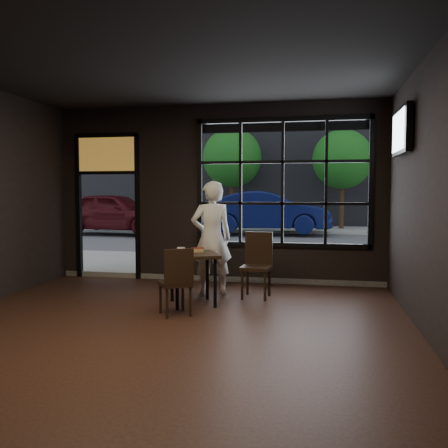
% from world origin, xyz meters
% --- Properties ---
extents(floor, '(6.00, 7.00, 0.02)m').
position_xyz_m(floor, '(0.00, 0.00, -0.01)').
color(floor, black).
rests_on(floor, ground).
extents(ceiling, '(6.00, 7.00, 0.02)m').
position_xyz_m(ceiling, '(0.00, 0.00, 3.21)').
color(ceiling, black).
rests_on(ceiling, ground).
extents(wall_right, '(0.04, 7.00, 3.20)m').
position_xyz_m(wall_right, '(3.00, 0.00, 1.60)').
color(wall_right, black).
rests_on(wall_right, ground).
extents(window_frame, '(3.06, 0.12, 2.28)m').
position_xyz_m(window_frame, '(1.20, 3.50, 1.80)').
color(window_frame, black).
rests_on(window_frame, ground).
extents(stained_transom, '(1.20, 0.06, 0.70)m').
position_xyz_m(stained_transom, '(-2.10, 3.50, 2.35)').
color(stained_transom, orange).
rests_on(stained_transom, ground).
extents(street_asphalt, '(60.00, 41.00, 0.04)m').
position_xyz_m(street_asphalt, '(0.00, 24.00, -0.02)').
color(street_asphalt, '#545456').
rests_on(street_asphalt, ground).
extents(building_across, '(28.00, 12.00, 15.00)m').
position_xyz_m(building_across, '(0.00, 23.00, 7.50)').
color(building_across, '#5B5956').
rests_on(building_across, ground).
extents(cafe_table, '(0.93, 0.93, 0.76)m').
position_xyz_m(cafe_table, '(0.03, 1.71, 0.38)').
color(cafe_table, black).
rests_on(cafe_table, floor).
extents(chair_near, '(0.55, 0.55, 0.91)m').
position_xyz_m(chair_near, '(-0.05, 1.09, 0.45)').
color(chair_near, black).
rests_on(chair_near, floor).
extents(chair_window, '(0.48, 0.48, 1.01)m').
position_xyz_m(chair_window, '(0.88, 2.31, 0.51)').
color(chair_window, black).
rests_on(chair_window, floor).
extents(man, '(0.78, 0.67, 1.81)m').
position_xyz_m(man, '(0.16, 2.41, 0.91)').
color(man, white).
rests_on(man, floor).
extents(hotdog, '(0.21, 0.18, 0.06)m').
position_xyz_m(hotdog, '(0.07, 1.85, 0.78)').
color(hotdog, tan).
rests_on(hotdog, cafe_table).
extents(cup, '(0.14, 0.14, 0.10)m').
position_xyz_m(cup, '(-0.12, 1.60, 0.80)').
color(cup, silver).
rests_on(cup, cafe_table).
extents(tv, '(0.12, 1.09, 0.64)m').
position_xyz_m(tv, '(2.93, 2.02, 2.48)').
color(tv, black).
rests_on(tv, wall_right).
extents(navy_car, '(4.81, 1.99, 1.55)m').
position_xyz_m(navy_car, '(-0.01, 12.80, 0.87)').
color(navy_car, '#08103B').
rests_on(navy_car, street_asphalt).
extents(maroon_car, '(4.55, 2.17, 1.50)m').
position_xyz_m(maroon_car, '(-5.68, 11.85, 0.85)').
color(maroon_car, '#3D0A0F').
rests_on(maroon_car, street_asphalt).
extents(tree_left, '(2.56, 2.56, 4.38)m').
position_xyz_m(tree_left, '(-1.81, 15.47, 3.08)').
color(tree_left, '#332114').
rests_on(tree_left, street_asphalt).
extents(tree_right, '(2.45, 2.45, 4.18)m').
position_xyz_m(tree_right, '(2.83, 15.29, 2.94)').
color(tree_right, '#332114').
rests_on(tree_right, street_asphalt).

